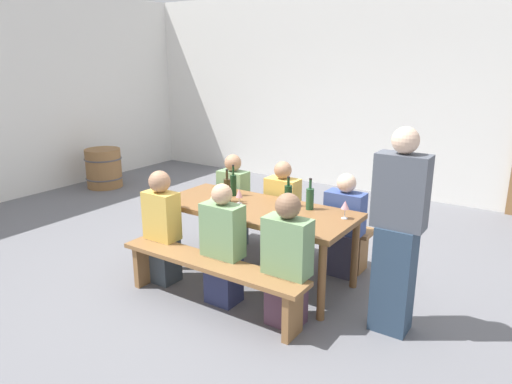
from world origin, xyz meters
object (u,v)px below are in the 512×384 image
object	(u,v)px
bench_far	(292,224)
wine_glass_2	(345,206)
bench_near	(210,271)
wine_glass_1	(221,200)
seated_guest_far_0	(233,203)
standing_host	(397,237)
tasting_table	(256,215)
wine_glass_0	(239,194)
seated_guest_far_1	(282,213)
seated_guest_near_0	(162,229)
wine_bottle_0	(233,185)
wine_bottle_1	(288,195)
seated_guest_near_2	(287,264)
seated_guest_far_2	(344,228)
wine_barrel	(104,168)
seated_guest_near_1	(223,248)
wine_bottle_2	(310,198)
wine_bottle_3	(227,190)
wine_glass_3	(213,195)

from	to	relation	value
bench_far	wine_glass_2	distance (m)	1.15
bench_near	wine_glass_1	world-z (taller)	wine_glass_1
seated_guest_far_0	standing_host	world-z (taller)	standing_host
tasting_table	wine_glass_0	size ratio (longest dim) A/B	12.61
seated_guest_far_0	seated_guest_far_1	xyz separation A→B (m)	(0.66, 0.00, -0.00)
wine_glass_2	seated_guest_near_0	bearing A→B (deg)	-155.29
wine_bottle_0	wine_bottle_1	world-z (taller)	wine_bottle_0
seated_guest_near_2	seated_guest_far_2	distance (m)	1.13
wine_bottle_0	seated_guest_far_0	bearing A→B (deg)	127.00
bench_near	wine_glass_0	size ratio (longest dim) A/B	11.96
seated_guest_far_2	wine_barrel	world-z (taller)	seated_guest_far_2
seated_guest_far_0	seated_guest_far_2	bearing A→B (deg)	90.00
wine_bottle_0	wine_barrel	bearing A→B (deg)	161.30
tasting_table	seated_guest_near_0	xyz separation A→B (m)	(-0.71, -0.57, -0.13)
seated_guest_far_1	tasting_table	bearing A→B (deg)	3.70
wine_glass_1	wine_barrel	size ratio (longest dim) A/B	0.24
bench_near	seated_guest_far_2	distance (m)	1.46
seated_guest_near_1	wine_barrel	distance (m)	4.59
wine_bottle_2	wine_bottle_3	distance (m)	0.84
bench_far	wine_glass_2	bearing A→B (deg)	-33.23
seated_guest_near_0	wine_bottle_2	bearing A→B (deg)	-56.28
wine_bottle_0	wine_bottle_1	xyz separation A→B (m)	(0.66, 0.00, -0.01)
seated_guest_far_2	wine_bottle_1	bearing A→B (deg)	-49.79
seated_guest_near_0	seated_guest_far_0	xyz separation A→B (m)	(0.02, 1.13, -0.02)
wine_glass_3	standing_host	bearing A→B (deg)	3.24
bench_near	wine_glass_3	distance (m)	0.76
wine_bottle_0	seated_guest_far_2	bearing A→B (deg)	18.83
wine_bottle_1	standing_host	distance (m)	1.24
wine_bottle_2	wine_glass_3	world-z (taller)	wine_bottle_2
seated_guest_near_0	seated_guest_near_2	distance (m)	1.39
wine_bottle_0	wine_bottle_3	distance (m)	0.22
wine_bottle_3	wine_bottle_1	bearing A→B (deg)	19.96
wine_bottle_0	tasting_table	bearing A→B (deg)	-24.87
bench_near	wine_glass_2	world-z (taller)	wine_glass_2
wine_glass_3	standing_host	world-z (taller)	standing_host
wine_bottle_2	seated_guest_near_2	xyz separation A→B (m)	(0.21, -0.79, -0.32)
wine_bottle_0	wine_glass_3	size ratio (longest dim) A/B	1.85
wine_bottle_2	wine_glass_0	bearing A→B (deg)	-160.64
wine_glass_1	wine_barrel	world-z (taller)	wine_glass_1
seated_guest_far_1	wine_barrel	world-z (taller)	seated_guest_far_1
tasting_table	seated_guest_far_0	bearing A→B (deg)	140.84
bench_far	wine_glass_3	world-z (taller)	wine_glass_3
wine_glass_2	seated_guest_far_1	distance (m)	1.04
bench_near	standing_host	world-z (taller)	standing_host
bench_far	wine_bottle_0	xyz separation A→B (m)	(-0.41, -0.52, 0.52)
wine_bottle_1	wine_glass_0	xyz separation A→B (m)	(-0.44, -0.20, -0.01)
bench_near	seated_guest_far_0	size ratio (longest dim) A/B	1.69
bench_far	wine_glass_0	distance (m)	0.90
wine_bottle_2	seated_guest_near_0	bearing A→B (deg)	-146.28
tasting_table	seated_guest_far_2	distance (m)	0.91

